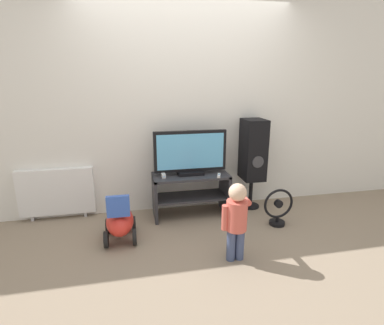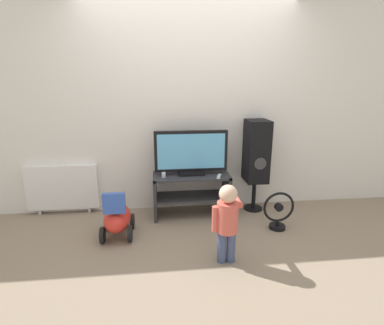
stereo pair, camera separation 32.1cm
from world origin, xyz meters
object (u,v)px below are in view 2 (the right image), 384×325
game_console (164,174)px  speaker_tower (256,153)px  television (191,153)px  child (227,217)px  ride_on_toy (117,218)px  floor_fan (278,212)px  radiator (62,187)px  remote_primary (219,176)px

game_console → speaker_tower: size_ratio=0.16×
television → child: (0.21, -1.04, -0.34)m
game_console → child: (0.54, -1.01, -0.10)m
ride_on_toy → game_console: bearing=40.2°
television → child: 1.11m
child → floor_fan: 0.93m
television → radiator: bearing=172.9°
floor_fan → child: bearing=-142.4°
remote_primary → ride_on_toy: bearing=-165.8°
speaker_tower → remote_primary: bearing=-157.3°
remote_primary → radiator: (-1.88, 0.36, -0.19)m
game_console → floor_fan: bearing=-20.4°
game_console → ride_on_toy: (-0.51, -0.43, -0.34)m
television → game_console: 0.41m
television → remote_primary: bearing=-27.3°
radiator → game_console: bearing=-10.0°
speaker_tower → floor_fan: bearing=-78.6°
game_console → floor_fan: game_console is taller
speaker_tower → ride_on_toy: (-1.65, -0.50, -0.55)m
child → ride_on_toy: 1.23m
ride_on_toy → radiator: (-0.73, 0.65, 0.14)m
game_console → ride_on_toy: bearing=-139.8°
child → ride_on_toy: bearing=150.9°
remote_primary → radiator: radiator is taller
game_console → ride_on_toy: game_console is taller
ride_on_toy → child: bearing=-29.1°
child → floor_fan: child is taller
television → floor_fan: 1.19m
remote_primary → floor_fan: size_ratio=0.31×
ride_on_toy → radiator: radiator is taller
remote_primary → speaker_tower: 0.59m
remote_primary → ride_on_toy: remote_primary is taller
game_console → remote_primary: game_console is taller
floor_fan → ride_on_toy: size_ratio=0.81×
floor_fan → ride_on_toy: bearing=178.7°
television → speaker_tower: (0.81, 0.05, -0.03)m
television → radiator: television is taller
game_console → television: bearing=4.1°
television → ride_on_toy: television is taller
remote_primary → radiator: bearing=169.3°
child → ride_on_toy: (-1.05, 0.58, -0.24)m
game_console → speaker_tower: (1.14, 0.07, 0.21)m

